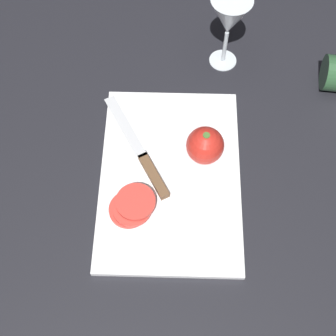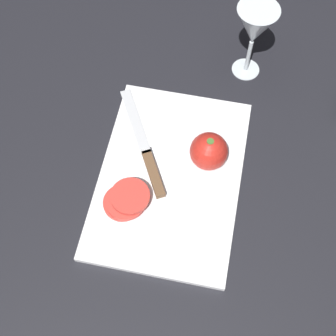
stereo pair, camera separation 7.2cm
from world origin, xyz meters
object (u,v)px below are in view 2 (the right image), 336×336
at_px(knife, 149,161).
at_px(tomato_slice_stack_near, 126,199).
at_px(whole_tomato, 209,151).
at_px(wine_glass, 255,28).

xyz_separation_m(knife, tomato_slice_stack_near, (-0.09, 0.02, 0.01)).
bearing_deg(whole_tomato, tomato_slice_stack_near, 131.25).
relative_size(whole_tomato, tomato_slice_stack_near, 0.86).
distance_m(knife, tomato_slice_stack_near, 0.10).
bearing_deg(whole_tomato, wine_glass, -10.36).
bearing_deg(wine_glass, knife, 150.36).
distance_m(wine_glass, tomato_slice_stack_near, 0.43).
relative_size(wine_glass, tomato_slice_stack_near, 2.01).
distance_m(whole_tomato, tomato_slice_stack_near, 0.18).
distance_m(whole_tomato, knife, 0.12).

